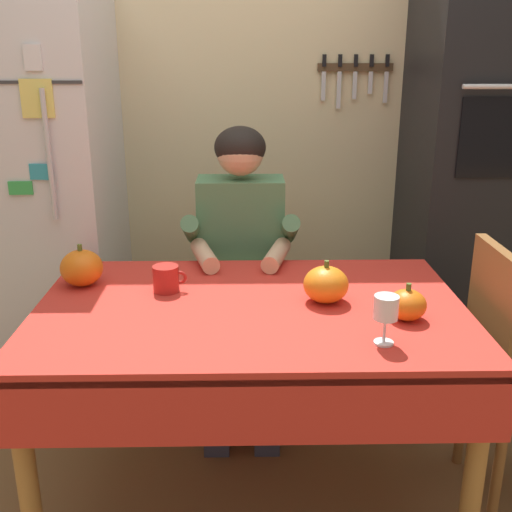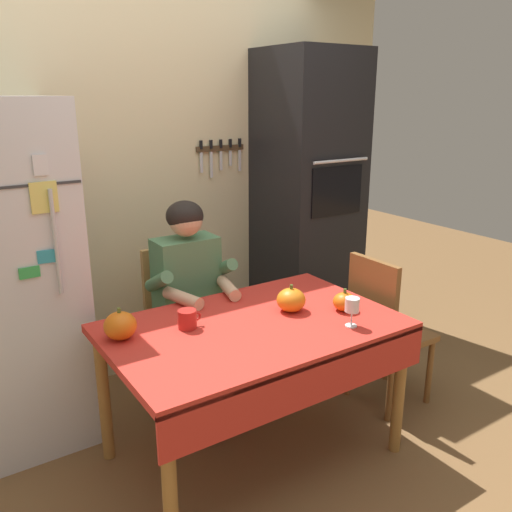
{
  "view_description": "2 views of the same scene",
  "coord_description": "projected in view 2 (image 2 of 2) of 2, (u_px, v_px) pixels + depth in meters",
  "views": [
    {
      "loc": [
        -0.02,
        -1.75,
        1.53
      ],
      "look_at": [
        0.02,
        0.18,
        0.88
      ],
      "focal_mm": 42.93,
      "sensor_mm": 36.0,
      "label": 1
    },
    {
      "loc": [
        -1.3,
        -1.89,
        1.81
      ],
      "look_at": [
        0.07,
        0.18,
        1.05
      ],
      "focal_mm": 37.39,
      "sensor_mm": 36.0,
      "label": 2
    }
  ],
  "objects": [
    {
      "name": "seated_person",
      "position": [
        192.0,
        290.0,
        3.03
      ],
      "size": [
        0.47,
        0.55,
        1.25
      ],
      "color": "#38384C",
      "rests_on": "ground"
    },
    {
      "name": "chair_behind_person",
      "position": [
        179.0,
        316.0,
        3.25
      ],
      "size": [
        0.4,
        0.4,
        0.93
      ],
      "color": "tan",
      "rests_on": "ground"
    },
    {
      "name": "wall_oven",
      "position": [
        307.0,
        206.0,
        3.77
      ],
      "size": [
        0.6,
        0.64,
        2.1
      ],
      "color": "black",
      "rests_on": "ground"
    },
    {
      "name": "pumpkin_medium",
      "position": [
        291.0,
        300.0,
        2.72
      ],
      "size": [
        0.15,
        0.15,
        0.14
      ],
      "color": "orange",
      "rests_on": "dining_table"
    },
    {
      "name": "back_wall_assembly",
      "position": [
        154.0,
        176.0,
        3.45
      ],
      "size": [
        3.7,
        0.13,
        2.6
      ],
      "color": "beige",
      "rests_on": "ground"
    },
    {
      "name": "pumpkin_large",
      "position": [
        344.0,
        302.0,
        2.73
      ],
      "size": [
        0.12,
        0.12,
        0.12
      ],
      "color": "orange",
      "rests_on": "dining_table"
    },
    {
      "name": "ground_plane",
      "position": [
        264.0,
        463.0,
        2.72
      ],
      "size": [
        10.0,
        10.0,
        0.0
      ],
      "primitive_type": "plane",
      "color": "brown",
      "rests_on": "ground"
    },
    {
      "name": "refrigerator",
      "position": [
        6.0,
        279.0,
        2.72
      ],
      "size": [
        0.68,
        0.71,
        1.8
      ],
      "color": "silver",
      "rests_on": "ground"
    },
    {
      "name": "coffee_mug",
      "position": [
        188.0,
        319.0,
        2.52
      ],
      "size": [
        0.12,
        0.09,
        0.09
      ],
      "color": "#B2231E",
      "rests_on": "dining_table"
    },
    {
      "name": "dining_table",
      "position": [
        256.0,
        341.0,
        2.59
      ],
      "size": [
        1.4,
        0.9,
        0.74
      ],
      "color": "#9E6B33",
      "rests_on": "ground"
    },
    {
      "name": "wine_glass",
      "position": [
        352.0,
        306.0,
        2.53
      ],
      "size": [
        0.07,
        0.07,
        0.15
      ],
      "color": "white",
      "rests_on": "dining_table"
    },
    {
      "name": "chair_right_side",
      "position": [
        383.0,
        325.0,
        3.12
      ],
      "size": [
        0.4,
        0.4,
        0.93
      ],
      "color": "brown",
      "rests_on": "ground"
    },
    {
      "name": "pumpkin_small",
      "position": [
        120.0,
        326.0,
        2.41
      ],
      "size": [
        0.15,
        0.15,
        0.15
      ],
      "color": "orange",
      "rests_on": "dining_table"
    }
  ]
}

